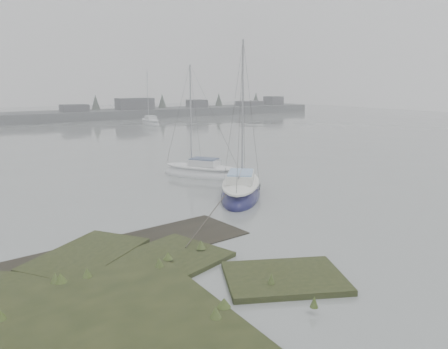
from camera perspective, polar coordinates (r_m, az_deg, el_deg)
ground at (r=40.89m, az=-21.72°, el=2.85°), size 160.00×160.00×0.00m
far_shoreline at (r=79.66m, az=-7.15°, el=8.22°), size 60.00×8.00×4.15m
sailboat_main at (r=22.91m, az=2.21°, el=-2.16°), size 5.42×6.01×8.64m
sailboat_white at (r=27.75m, az=-2.99°, el=0.24°), size 4.38×5.40×7.50m
sailboat_far_b at (r=63.16m, az=-9.60°, el=6.67°), size 2.58×6.06×8.30m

